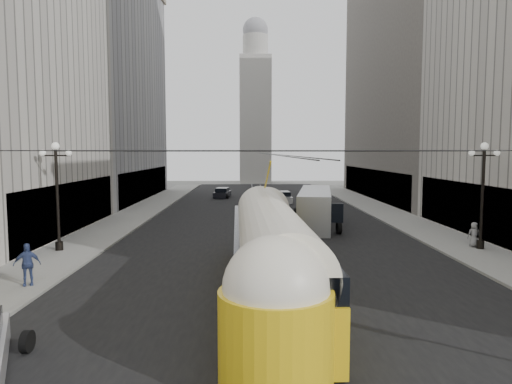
{
  "coord_description": "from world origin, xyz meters",
  "views": [
    {
      "loc": [
        -1.37,
        -8.82,
        5.97
      ],
      "look_at": [
        -0.99,
        13.68,
        3.98
      ],
      "focal_mm": 32.0,
      "sensor_mm": 36.0,
      "label": 1
    }
  ],
  "objects_px": {
    "streetcar": "(269,249)",
    "city_bus": "(315,206)",
    "pedestrian_sidewalk_right": "(474,235)",
    "pedestrian_sidewalk_left": "(27,264)",
    "pedestrian_crossing_b": "(308,345)"
  },
  "relations": [
    {
      "from": "pedestrian_crossing_b",
      "to": "pedestrian_sidewalk_right",
      "type": "height_order",
      "value": "pedestrian_sidewalk_right"
    },
    {
      "from": "pedestrian_sidewalk_right",
      "to": "streetcar",
      "type": "bearing_deg",
      "value": 40.34
    },
    {
      "from": "streetcar",
      "to": "city_bus",
      "type": "relative_size",
      "value": 1.56
    },
    {
      "from": "streetcar",
      "to": "city_bus",
      "type": "height_order",
      "value": "streetcar"
    },
    {
      "from": "pedestrian_sidewalk_right",
      "to": "pedestrian_crossing_b",
      "type": "bearing_deg",
      "value": 58.04
    },
    {
      "from": "city_bus",
      "to": "streetcar",
      "type": "bearing_deg",
      "value": -104.23
    },
    {
      "from": "streetcar",
      "to": "pedestrian_sidewalk_right",
      "type": "bearing_deg",
      "value": 33.9
    },
    {
      "from": "streetcar",
      "to": "pedestrian_sidewalk_left",
      "type": "bearing_deg",
      "value": 174.39
    },
    {
      "from": "streetcar",
      "to": "city_bus",
      "type": "distance_m",
      "value": 18.39
    },
    {
      "from": "pedestrian_crossing_b",
      "to": "pedestrian_sidewalk_right",
      "type": "distance_m",
      "value": 19.7
    },
    {
      "from": "pedestrian_sidewalk_right",
      "to": "pedestrian_sidewalk_left",
      "type": "relative_size",
      "value": 0.82
    },
    {
      "from": "city_bus",
      "to": "pedestrian_sidewalk_left",
      "type": "distance_m",
      "value": 22.56
    },
    {
      "from": "pedestrian_sidewalk_right",
      "to": "pedestrian_sidewalk_left",
      "type": "height_order",
      "value": "pedestrian_sidewalk_left"
    },
    {
      "from": "pedestrian_sidewalk_right",
      "to": "pedestrian_sidewalk_left",
      "type": "bearing_deg",
      "value": 24.53
    },
    {
      "from": "pedestrian_crossing_b",
      "to": "pedestrian_sidewalk_left",
      "type": "bearing_deg",
      "value": -106.91
    }
  ]
}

